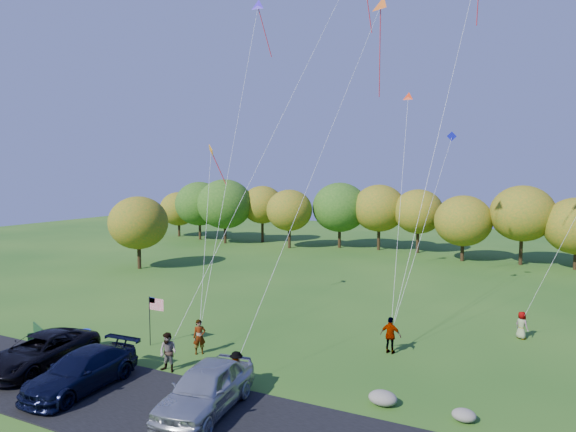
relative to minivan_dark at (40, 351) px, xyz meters
The scene contains 17 objects.
ground 9.01m from the minivan_dark, 21.35° to the left, with size 140.00×140.00×0.00m, color #205117.
asphalt_lane 8.43m from the minivan_dark, ahead, with size 44.00×6.00×0.06m, color black.
treeline 40.79m from the minivan_dark, 76.10° to the left, with size 75.92×28.12×8.20m.
minivan_dark is the anchor object (origin of this frame).
minivan_navy 3.69m from the minivan_dark, 12.43° to the right, with size 2.20×5.41×1.57m, color black.
minivan_silver 9.53m from the minivan_dark, ahead, with size 2.18×5.41×1.84m, color #A7ABB1.
flyer_a 7.39m from the minivan_dark, 42.73° to the left, with size 0.64×0.42×1.77m, color #4C4C59.
flyer_b 6.06m from the minivan_dark, 24.00° to the left, with size 0.89×0.69×1.83m, color #4C4C59.
flyer_c 9.59m from the minivan_dark, 14.91° to the left, with size 1.00×0.58×1.55m, color #4C4C59.
flyer_d 16.98m from the minivan_dark, 33.88° to the left, with size 1.10×0.46×1.88m, color #4C4C59.
flyer_e 24.96m from the minivan_dark, 36.90° to the left, with size 0.75×0.49×1.53m, color #4C4C59.
park_bench 4.12m from the minivan_dark, 143.22° to the left, with size 1.76×0.99×1.00m.
trash_barrel 3.00m from the minivan_dark, 98.30° to the left, with size 0.65×0.65×0.97m, color #0C1CC1.
flag_assembly 5.64m from the minivan_dark, 61.82° to the left, with size 0.98×0.64×2.66m.
boulder_near 15.83m from the minivan_dark, 13.09° to the left, with size 1.16×0.91×0.58m, color #A19A8C.
boulder_far 18.84m from the minivan_dark, 11.14° to the left, with size 0.89×0.74×0.46m, color slate.
kites_aloft 27.76m from the minivan_dark, 57.87° to the left, with size 22.34×10.55×14.77m.
Camera 1 is at (12.52, -18.92, 9.23)m, focal length 32.00 mm.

